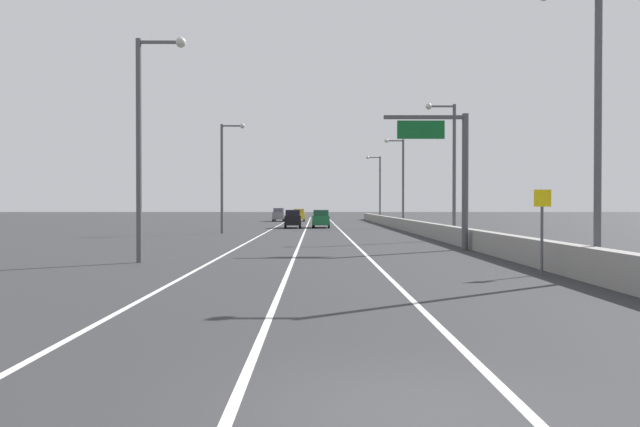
{
  "coord_description": "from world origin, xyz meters",
  "views": [
    {
      "loc": [
        -1.0,
        -7.09,
        2.44
      ],
      "look_at": [
        -0.56,
        49.23,
        1.7
      ],
      "focal_mm": 34.1,
      "sensor_mm": 36.0,
      "label": 1
    }
  ],
  "objects_px": {
    "lamp_post_left_near": "(145,133)",
    "lamp_post_right_third": "(401,177)",
    "lamp_post_left_mid": "(225,170)",
    "car_gray_1": "(279,215)",
    "lamp_post_right_fourth": "(378,184)",
    "car_yellow_0": "(299,215)",
    "speed_advisory_sign": "(542,225)",
    "lamp_post_right_second": "(450,161)",
    "car_black_3": "(293,219)",
    "overhead_sign_gantry": "(452,164)",
    "car_green_2": "(321,219)",
    "lamp_post_right_near": "(590,111)"
  },
  "relations": [
    {
      "from": "lamp_post_right_near",
      "to": "lamp_post_right_fourth",
      "type": "relative_size",
      "value": 1.0
    },
    {
      "from": "overhead_sign_gantry",
      "to": "lamp_post_right_fourth",
      "type": "xyz_separation_m",
      "value": [
        1.56,
        54.28,
        0.82
      ]
    },
    {
      "from": "lamp_post_right_near",
      "to": "lamp_post_left_mid",
      "type": "relative_size",
      "value": 1.0
    },
    {
      "from": "speed_advisory_sign",
      "to": "lamp_post_left_near",
      "type": "xyz_separation_m",
      "value": [
        -15.22,
        4.72,
        3.78
      ]
    },
    {
      "from": "speed_advisory_sign",
      "to": "car_green_2",
      "type": "bearing_deg",
      "value": 99.16
    },
    {
      "from": "lamp_post_right_near",
      "to": "lamp_post_left_near",
      "type": "height_order",
      "value": "same"
    },
    {
      "from": "overhead_sign_gantry",
      "to": "lamp_post_left_near",
      "type": "relative_size",
      "value": 0.78
    },
    {
      "from": "lamp_post_right_second",
      "to": "lamp_post_right_fourth",
      "type": "bearing_deg",
      "value": 90.5
    },
    {
      "from": "lamp_post_right_fourth",
      "to": "car_black_3",
      "type": "distance_m",
      "value": 24.92
    },
    {
      "from": "lamp_post_right_third",
      "to": "car_yellow_0",
      "type": "height_order",
      "value": "lamp_post_right_third"
    },
    {
      "from": "lamp_post_right_third",
      "to": "overhead_sign_gantry",
      "type": "bearing_deg",
      "value": -92.96
    },
    {
      "from": "lamp_post_right_second",
      "to": "car_yellow_0",
      "type": "distance_m",
      "value": 52.86
    },
    {
      "from": "speed_advisory_sign",
      "to": "car_yellow_0",
      "type": "height_order",
      "value": "speed_advisory_sign"
    },
    {
      "from": "lamp_post_right_third",
      "to": "car_yellow_0",
      "type": "distance_m",
      "value": 31.33
    },
    {
      "from": "lamp_post_right_fourth",
      "to": "lamp_post_right_near",
      "type": "bearing_deg",
      "value": -90.04
    },
    {
      "from": "overhead_sign_gantry",
      "to": "lamp_post_right_third",
      "type": "height_order",
      "value": "lamp_post_right_third"
    },
    {
      "from": "lamp_post_left_mid",
      "to": "car_gray_1",
      "type": "xyz_separation_m",
      "value": [
        2.27,
        40.91,
        -4.52
      ]
    },
    {
      "from": "lamp_post_right_fourth",
      "to": "car_gray_1",
      "type": "distance_m",
      "value": 16.62
    },
    {
      "from": "lamp_post_right_second",
      "to": "speed_advisory_sign",
      "type": "bearing_deg",
      "value": -94.07
    },
    {
      "from": "car_green_2",
      "to": "car_black_3",
      "type": "relative_size",
      "value": 0.95
    },
    {
      "from": "lamp_post_right_near",
      "to": "lamp_post_right_second",
      "type": "relative_size",
      "value": 1.0
    },
    {
      "from": "overhead_sign_gantry",
      "to": "lamp_post_right_third",
      "type": "bearing_deg",
      "value": 87.04
    },
    {
      "from": "speed_advisory_sign",
      "to": "car_yellow_0",
      "type": "bearing_deg",
      "value": 98.23
    },
    {
      "from": "lamp_post_left_mid",
      "to": "car_yellow_0",
      "type": "bearing_deg",
      "value": 82.51
    },
    {
      "from": "lamp_post_right_near",
      "to": "lamp_post_right_third",
      "type": "distance_m",
      "value": 45.14
    },
    {
      "from": "lamp_post_right_second",
      "to": "car_black_3",
      "type": "xyz_separation_m",
      "value": [
        -11.95,
        23.54,
        -4.56
      ]
    },
    {
      "from": "car_yellow_0",
      "to": "car_black_3",
      "type": "height_order",
      "value": "car_black_3"
    },
    {
      "from": "speed_advisory_sign",
      "to": "lamp_post_right_third",
      "type": "relative_size",
      "value": 0.31
    },
    {
      "from": "overhead_sign_gantry",
      "to": "lamp_post_left_mid",
      "type": "distance_m",
      "value": 24.98
    },
    {
      "from": "speed_advisory_sign",
      "to": "lamp_post_left_mid",
      "type": "distance_m",
      "value": 35.73
    },
    {
      "from": "car_yellow_0",
      "to": "car_black_3",
      "type": "xyz_separation_m",
      "value": [
        0.06,
        -27.74,
        0.02
      ]
    },
    {
      "from": "lamp_post_left_near",
      "to": "car_green_2",
      "type": "bearing_deg",
      "value": 79.02
    },
    {
      "from": "lamp_post_right_fourth",
      "to": "lamp_post_left_near",
      "type": "distance_m",
      "value": 63.84
    },
    {
      "from": "lamp_post_left_near",
      "to": "lamp_post_right_third",
      "type": "bearing_deg",
      "value": 67.25
    },
    {
      "from": "car_gray_1",
      "to": "car_black_3",
      "type": "bearing_deg",
      "value": -83.55
    },
    {
      "from": "car_yellow_0",
      "to": "car_green_2",
      "type": "xyz_separation_m",
      "value": [
        3.17,
        -27.15,
        0.02
      ]
    },
    {
      "from": "overhead_sign_gantry",
      "to": "car_yellow_0",
      "type": "relative_size",
      "value": 1.66
    },
    {
      "from": "speed_advisory_sign",
      "to": "car_black_3",
      "type": "xyz_separation_m",
      "value": [
        -10.43,
        44.83,
        -0.78
      ]
    },
    {
      "from": "car_yellow_0",
      "to": "car_black_3",
      "type": "relative_size",
      "value": 0.96
    },
    {
      "from": "lamp_post_right_fourth",
      "to": "lamp_post_left_mid",
      "type": "xyz_separation_m",
      "value": [
        -16.97,
        -34.63,
        0.0
      ]
    },
    {
      "from": "lamp_post_left_near",
      "to": "car_black_3",
      "type": "xyz_separation_m",
      "value": [
        4.78,
        40.11,
        -4.56
      ]
    },
    {
      "from": "speed_advisory_sign",
      "to": "car_gray_1",
      "type": "bearing_deg",
      "value": 100.58
    },
    {
      "from": "lamp_post_left_mid",
      "to": "car_gray_1",
      "type": "relative_size",
      "value": 2.0
    },
    {
      "from": "car_black_3",
      "to": "speed_advisory_sign",
      "type": "bearing_deg",
      "value": -76.9
    },
    {
      "from": "lamp_post_left_mid",
      "to": "car_black_3",
      "type": "xyz_separation_m",
      "value": [
        5.42,
        13.02,
        -4.56
      ]
    },
    {
      "from": "lamp_post_left_mid",
      "to": "car_green_2",
      "type": "bearing_deg",
      "value": 57.92
    },
    {
      "from": "lamp_post_left_near",
      "to": "car_yellow_0",
      "type": "xyz_separation_m",
      "value": [
        4.72,
        67.85,
        -4.58
      ]
    },
    {
      "from": "speed_advisory_sign",
      "to": "lamp_post_left_mid",
      "type": "height_order",
      "value": "lamp_post_left_mid"
    },
    {
      "from": "lamp_post_right_second",
      "to": "lamp_post_left_near",
      "type": "relative_size",
      "value": 1.0
    },
    {
      "from": "car_yellow_0",
      "to": "speed_advisory_sign",
      "type": "bearing_deg",
      "value": -81.77
    }
  ]
}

